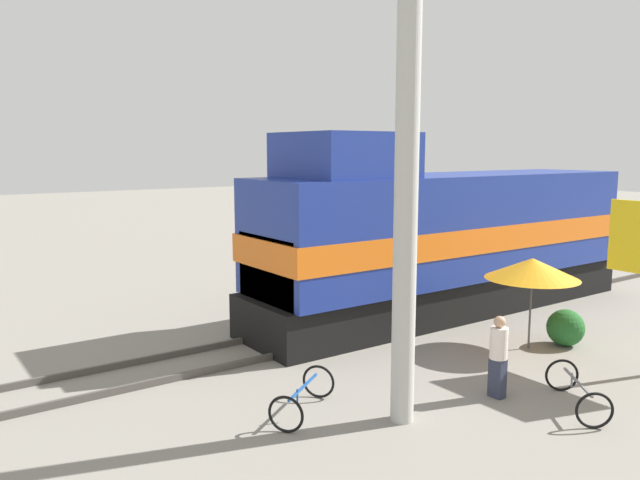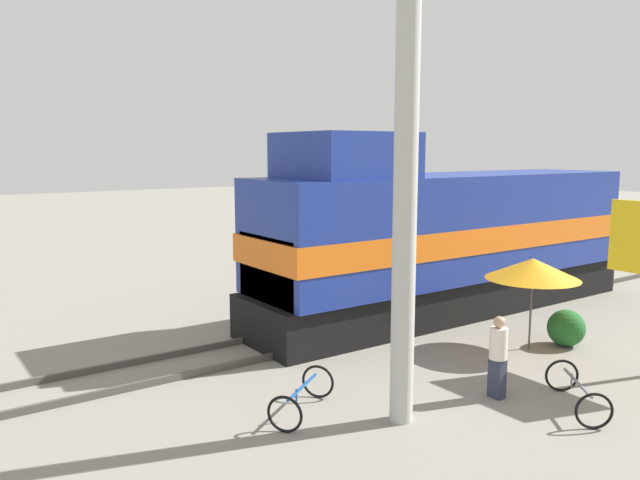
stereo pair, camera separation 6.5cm
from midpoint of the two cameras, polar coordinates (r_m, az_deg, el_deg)
The scene contains 10 objects.
ground_plane at distance 16.48m, azimuth 2.21°, elevation -8.44°, with size 120.00×120.00×0.00m, color gray.
rail_near at distance 17.01m, azimuth 0.72°, elevation -7.64°, with size 0.08×31.09×0.15m, color #4C4742.
rail_far at distance 15.93m, azimuth 3.80°, elevation -8.78°, with size 0.08×31.09×0.15m, color #4C4742.
locomotive at distance 18.28m, azimuth 10.86°, elevation 0.10°, with size 2.99×13.00×5.16m.
utility_pole at distance 10.60m, azimuth 7.90°, elevation 13.99°, with size 1.80×0.41×11.50m.
vendor_umbrella at distance 15.56m, azimuth 18.72°, elevation -2.49°, with size 2.20×2.20×2.20m.
shrub_cluster at distance 16.41m, azimuth 21.43°, elevation -7.47°, with size 0.90×0.90×0.90m, color #236028.
person_bystander at distance 12.59m, azimuth 15.85°, elevation -9.98°, with size 0.34×0.34×1.61m.
bicycle at distance 12.70m, azimuth 22.30°, elevation -12.65°, with size 1.77×1.59×0.65m.
bicycle_spare at distance 11.58m, azimuth -1.72°, elevation -14.10°, with size 1.47×1.72×0.65m.
Camera 1 is at (12.49, -9.66, 4.75)m, focal length 35.00 mm.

